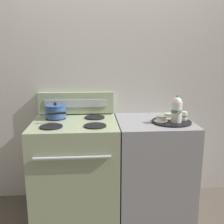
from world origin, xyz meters
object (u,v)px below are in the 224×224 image
at_px(serving_tray, 171,122).
at_px(teacup_left, 161,119).
at_px(saucepan, 56,111).
at_px(teapot, 177,110).
at_px(teacup_right, 169,116).
at_px(stove, 76,168).
at_px(creamer_jug, 184,116).

xyz_separation_m(serving_tray, teacup_left, (-0.10, -0.01, 0.03)).
bearing_deg(saucepan, serving_tray, -11.58).
xyz_separation_m(teapot, teacup_right, (-0.03, 0.14, -0.09)).
distance_m(stove, serving_tray, 0.97).
height_order(teacup_left, creamer_jug, creamer_jug).
relative_size(stove, teacup_left, 7.28).
height_order(stove, teacup_right, teacup_right).
bearing_deg(stove, teacup_right, 1.83).
bearing_deg(teapot, teacup_right, 100.97).
relative_size(teapot, teacup_right, 1.94).
height_order(stove, saucepan, saucepan).
distance_m(teapot, teacup_left, 0.16).
height_order(teacup_left, teacup_right, same).
bearing_deg(saucepan, creamer_jug, -8.78).
bearing_deg(stove, saucepan, 141.56).
bearing_deg(saucepan, teapot, -13.24).
relative_size(saucepan, teacup_left, 2.37).
distance_m(stove, saucepan, 0.56).
xyz_separation_m(saucepan, teapot, (1.07, -0.25, 0.05)).
distance_m(stove, teacup_right, 0.99).
distance_m(saucepan, teapot, 1.10).
height_order(stove, teacup_left, teacup_left).
height_order(serving_tray, teacup_left, teacup_left).
height_order(teapot, teacup_right, teapot).
height_order(saucepan, creamer_jug, saucepan).
bearing_deg(serving_tray, saucepan, 168.42).
bearing_deg(saucepan, teacup_left, -13.06).
relative_size(stove, teapot, 3.76).
xyz_separation_m(stove, teacup_right, (0.86, 0.03, 0.48)).
xyz_separation_m(serving_tray, teacup_right, (0.00, 0.10, 0.03)).
height_order(saucepan, teapot, teapot).
xyz_separation_m(saucepan, teacup_right, (1.05, -0.12, -0.04)).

